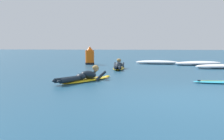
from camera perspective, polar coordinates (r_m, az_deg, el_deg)
ground_plane at (r=15.98m, az=11.83°, el=0.92°), size 120.00×120.00×0.00m
surfer_near at (r=8.80m, az=-5.59°, el=-1.47°), size 1.49×2.57×0.54m
surfer_far at (r=13.36m, az=1.39°, el=0.81°), size 0.76×2.64×0.54m
whitewater_mid_left at (r=16.93m, az=17.74°, el=1.38°), size 3.12×2.03×0.23m
whitewater_back at (r=17.11m, az=9.49°, el=1.61°), size 2.73×0.88×0.24m
whitewater_far_band at (r=14.60m, az=21.44°, el=0.69°), size 2.44×1.29×0.22m
channel_marker_buoy at (r=16.57m, az=-4.71°, el=2.72°), size 0.56×0.56×1.11m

